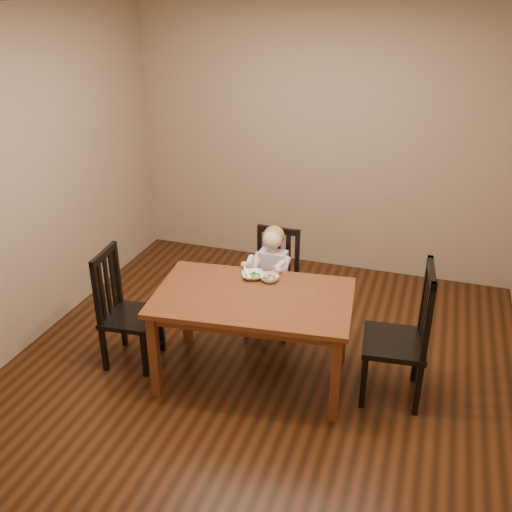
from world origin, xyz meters
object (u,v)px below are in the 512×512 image
(chair_left, at_px, (125,310))
(chair_right, at_px, (403,336))
(toddler, at_px, (272,271))
(bowl_veg, at_px, (269,278))
(chair_child, at_px, (274,283))
(dining_table, at_px, (253,305))
(bowl_peas, at_px, (253,275))

(chair_left, xyz_separation_m, chair_right, (2.14, 0.24, 0.05))
(toddler, bearing_deg, bowl_veg, 105.26)
(chair_left, height_order, chair_right, chair_right)
(chair_child, distance_m, chair_right, 1.31)
(dining_table, xyz_separation_m, chair_child, (-0.06, 0.74, -0.20))
(chair_child, xyz_separation_m, chair_right, (1.15, -0.62, 0.07))
(bowl_veg, bearing_deg, chair_right, -7.05)
(chair_left, bearing_deg, toddler, 123.73)
(chair_left, bearing_deg, dining_table, 90.29)
(chair_child, height_order, bowl_peas, chair_child)
(chair_left, distance_m, chair_right, 2.15)
(dining_table, distance_m, chair_left, 1.06)
(bowl_peas, bearing_deg, chair_child, 86.38)
(dining_table, height_order, bowl_veg, bowl_veg)
(chair_right, height_order, toddler, chair_right)
(chair_child, distance_m, bowl_veg, 0.59)
(toddler, distance_m, bowl_peas, 0.47)
(chair_left, height_order, bowl_veg, chair_left)
(toddler, bearing_deg, chair_left, 40.88)
(dining_table, xyz_separation_m, chair_left, (-1.04, -0.11, -0.18))
(chair_right, bearing_deg, bowl_peas, 77.55)
(chair_left, bearing_deg, bowl_veg, 102.76)
(chair_right, height_order, bowl_veg, chair_right)
(chair_child, relative_size, chair_right, 0.86)
(chair_left, bearing_deg, chair_right, 90.55)
(chair_right, xyz_separation_m, bowl_veg, (-1.05, 0.13, 0.24))
(dining_table, distance_m, toddler, 0.70)
(chair_child, xyz_separation_m, bowl_peas, (-0.03, -0.48, 0.31))
(toddler, height_order, bowl_peas, toddler)
(toddler, bearing_deg, chair_child, -90.00)
(chair_left, distance_m, bowl_peas, 1.06)
(chair_child, relative_size, chair_left, 0.95)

